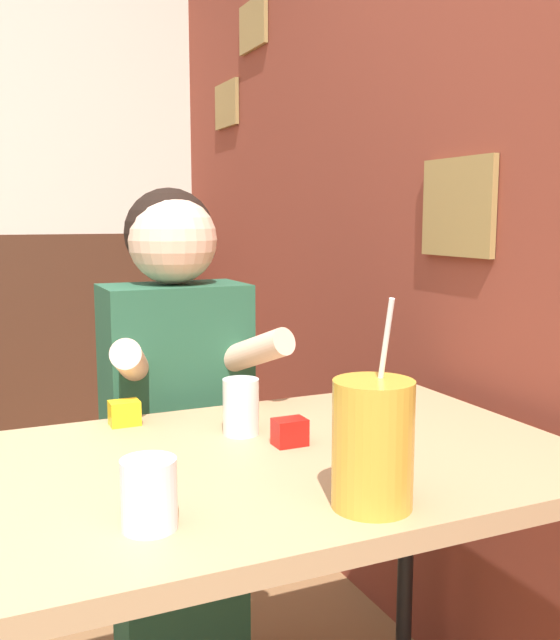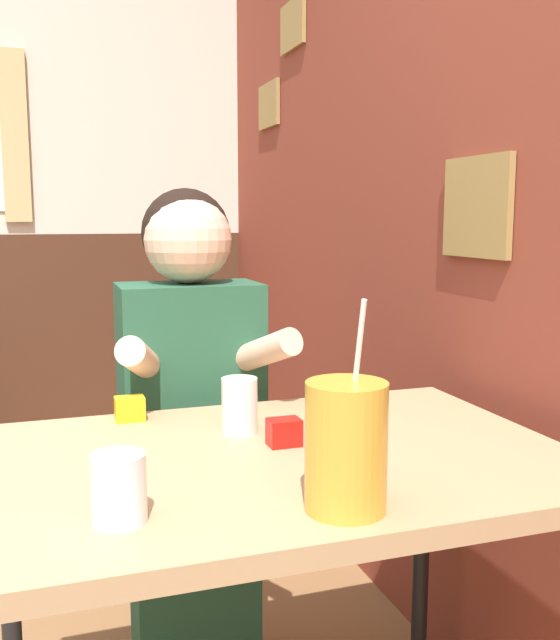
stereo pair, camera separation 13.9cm
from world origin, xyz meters
The scene contains 8 objects.
brick_wall_right centered at (1.27, 1.38, 1.35)m, with size 0.08×4.76×2.70m.
main_table centered at (0.65, 0.32, 0.69)m, with size 1.04×0.71×0.76m.
person_seated centered at (0.59, 0.85, 0.67)m, with size 0.42×0.41×1.25m.
cocktail_pitcher centered at (0.66, 0.05, 0.86)m, with size 0.12×0.12×0.31m.
glass_near_pitcher centered at (0.34, 0.11, 0.81)m, with size 0.08×0.08×0.10m.
glass_center centered at (0.61, 0.46, 0.82)m, with size 0.07×0.07×0.11m.
condiment_ketchup centered at (0.67, 0.36, 0.79)m, with size 0.06×0.04×0.05m.
condiment_mustard centered at (0.42, 0.61, 0.79)m, with size 0.06×0.04×0.05m.
Camera 1 is at (0.13, -0.80, 1.18)m, focal length 40.00 mm.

